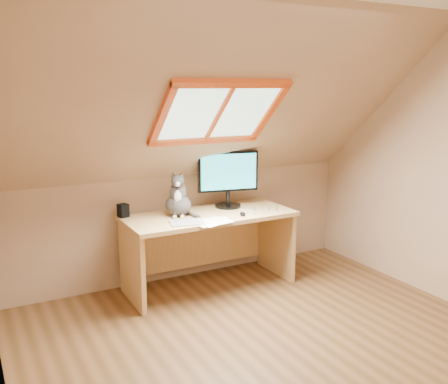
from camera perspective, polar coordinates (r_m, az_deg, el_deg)
ground at (r=3.64m, az=7.45°, el=-18.27°), size 3.50×3.50×0.00m
room_shell at (r=3.10m, az=9.17°, el=4.47°), size 3.52×3.52×2.41m
desk at (r=4.63m, az=-2.09°, el=-4.91°), size 1.53×0.67×0.70m
monitor at (r=4.69m, az=0.47°, el=1.91°), size 0.58×0.24×0.53m
cat at (r=4.43m, az=-5.28°, el=-0.87°), size 0.31×0.33×0.41m
desk_speaker at (r=4.47m, az=-11.45°, el=-2.09°), size 0.10×0.10×0.12m
graphics_tablet at (r=4.21m, az=-4.24°, el=-3.49°), size 0.32×0.26×0.01m
mouse at (r=4.44m, az=2.14°, el=-2.52°), size 0.08×0.10×0.03m
papers at (r=4.24m, az=-1.34°, el=-3.38°), size 0.35×0.30×0.01m
cables at (r=4.62m, az=3.93°, el=-2.09°), size 0.51×0.26×0.01m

